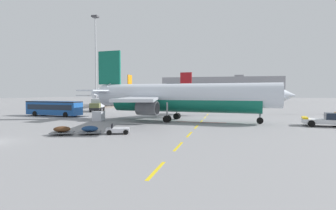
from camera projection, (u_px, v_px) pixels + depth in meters
ground at (316, 115)px, 55.34m from camera, size 400.00×400.00×0.00m
apron_paint_markings at (208, 114)px, 59.14m from camera, size 8.00×97.29×0.01m
airliner_foreground at (180, 97)px, 44.28m from camera, size 34.82×34.39×12.20m
pushback_tug at (328, 120)px, 37.31m from camera, size 6.38×3.94×2.08m
airliner_mid_left at (117, 95)px, 95.21m from camera, size 33.47×33.50×11.79m
airliner_far_center at (222, 95)px, 94.33m from camera, size 34.64×34.08×12.16m
apron_shuttle_bus at (54, 107)px, 53.68m from camera, size 12.28×4.35×3.00m
catering_truck at (97, 105)px, 67.29m from camera, size 4.18×7.39×3.14m
baggage_train at (90, 130)px, 30.11m from camera, size 8.58×4.32×1.14m
uld_cargo_container at (99, 116)px, 44.42m from camera, size 1.68×1.64×1.60m
apron_light_mast_near at (96, 52)px, 79.12m from camera, size 1.80×1.80×27.25m
terminal_satellite at (221, 88)px, 186.65m from camera, size 79.68×20.38×16.76m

